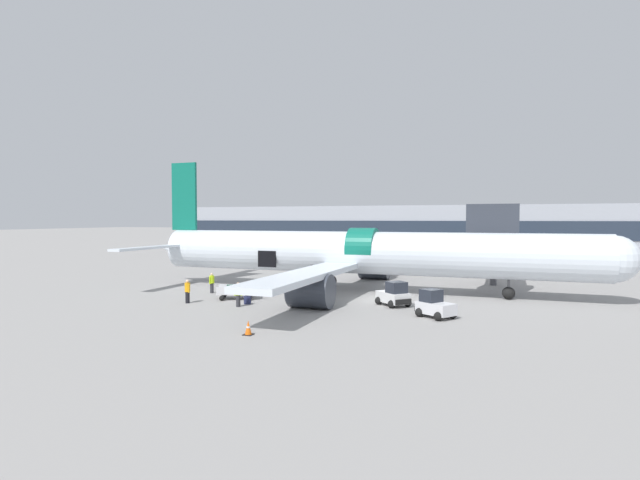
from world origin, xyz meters
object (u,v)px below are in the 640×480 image
object	(u,v)px
baggage_cart_loading	(238,292)
ground_crew_driver	(238,294)
baggage_tug_lead	(394,296)
ground_crew_loader_b	(187,291)
baggage_tug_mid	(435,306)
airplane	(357,254)
ground_crew_loader_a	(212,282)
suitcase_on_tarmac_upright	(247,300)

from	to	relation	value
baggage_cart_loading	ground_crew_driver	world-z (taller)	ground_crew_driver
baggage_tug_lead	ground_crew_loader_b	world-z (taller)	baggage_tug_lead
baggage_tug_mid	ground_crew_driver	size ratio (longest dim) A/B	1.57
airplane	ground_crew_loader_a	size ratio (longest dim) A/B	24.26
airplane	baggage_tug_mid	distance (m)	12.03
ground_crew_loader_a	ground_crew_driver	xyz separation A→B (m)	(5.27, -4.88, 0.02)
airplane	ground_crew_loader_a	world-z (taller)	airplane
suitcase_on_tarmac_upright	ground_crew_loader_b	bearing A→B (deg)	-165.36
baggage_tug_lead	airplane	bearing A→B (deg)	126.98
ground_crew_driver	baggage_tug_lead	bearing A→B (deg)	22.28
airplane	suitcase_on_tarmac_upright	bearing A→B (deg)	-122.37
airplane	ground_crew_loader_b	xyz separation A→B (m)	(-9.89, -9.94, -2.25)
baggage_cart_loading	ground_crew_loader_a	bearing A→B (deg)	151.93
ground_crew_loader_a	suitcase_on_tarmac_upright	world-z (taller)	ground_crew_loader_a
baggage_tug_lead	baggage_tug_mid	world-z (taller)	baggage_tug_lead
ground_crew_loader_b	baggage_tug_mid	bearing A→B (deg)	3.13
ground_crew_driver	airplane	bearing A→B (deg)	60.29
ground_crew_driver	ground_crew_loader_b	bearing A→B (deg)	179.67
ground_crew_driver	suitcase_on_tarmac_upright	world-z (taller)	ground_crew_driver
baggage_cart_loading	ground_crew_loader_a	xyz separation A→B (m)	(-3.53, 1.88, 0.36)
ground_crew_loader_a	ground_crew_driver	distance (m)	7.18
baggage_cart_loading	ground_crew_loader_a	distance (m)	4.02
baggage_tug_lead	baggage_cart_loading	distance (m)	11.88
baggage_tug_mid	ground_crew_driver	xyz separation A→B (m)	(-13.30, -0.98, 0.19)
baggage_tug_mid	ground_crew_loader_b	world-z (taller)	baggage_tug_mid
airplane	suitcase_on_tarmac_upright	size ratio (longest dim) A/B	58.01
baggage_tug_mid	suitcase_on_tarmac_upright	xyz separation A→B (m)	(-13.21, 0.16, -0.41)
baggage_tug_mid	baggage_tug_lead	bearing A→B (deg)	135.64
baggage_tug_mid	baggage_cart_loading	xyz separation A→B (m)	(-15.04, 2.02, -0.19)
suitcase_on_tarmac_upright	ground_crew_loader_a	bearing A→B (deg)	145.14
baggage_cart_loading	suitcase_on_tarmac_upright	bearing A→B (deg)	-45.32
baggage_tug_lead	ground_crew_driver	world-z (taller)	baggage_tug_lead
baggage_tug_lead	ground_crew_driver	xyz separation A→B (m)	(-10.08, -4.13, 0.17)
baggage_cart_loading	ground_crew_loader_a	size ratio (longest dim) A/B	2.27
airplane	baggage_tug_lead	bearing A→B (deg)	-53.02
ground_crew_loader_a	ground_crew_loader_b	xyz separation A→B (m)	(1.07, -4.86, 0.03)
ground_crew_loader_b	ground_crew_driver	distance (m)	4.20
baggage_cart_loading	ground_crew_driver	distance (m)	3.49
ground_crew_driver	suitcase_on_tarmac_upright	xyz separation A→B (m)	(0.10, 1.15, -0.60)
baggage_tug_lead	ground_crew_driver	bearing A→B (deg)	-157.72
airplane	baggage_cart_loading	distance (m)	10.52
baggage_cart_loading	ground_crew_driver	xyz separation A→B (m)	(1.74, -3.00, 0.38)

